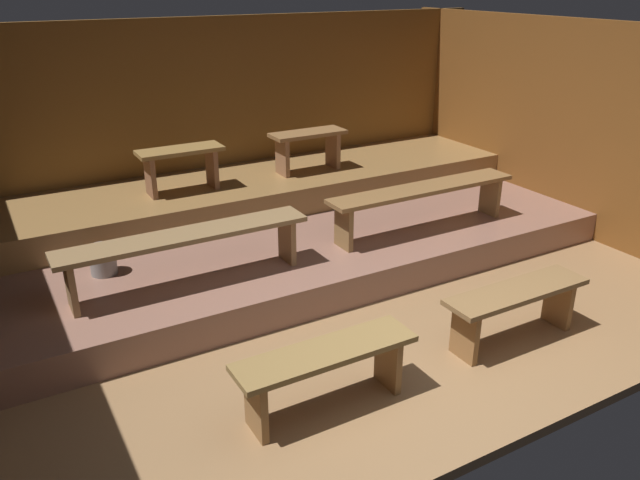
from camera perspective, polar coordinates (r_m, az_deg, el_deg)
ground at (r=5.97m, az=-0.61°, el=-4.04°), size 7.06×5.12×0.08m
wall_back at (r=7.48m, az=-9.01°, el=10.77°), size 7.06×0.06×2.26m
wall_right at (r=7.55m, az=21.10°, el=9.66°), size 0.06×5.12×2.26m
platform_lower at (r=6.50m, az=-3.87°, el=0.08°), size 6.26×2.81×0.30m
platform_middle at (r=7.05m, az=-6.66°, el=4.40°), size 6.26×1.29×0.30m
bench_floor_left at (r=4.15m, az=0.53°, el=-11.19°), size 1.24×0.33×0.45m
bench_floor_right at (r=5.10m, az=17.35°, el=-5.36°), size 1.24×0.33×0.45m
bench_lower_left at (r=5.20m, az=-12.06°, el=-0.25°), size 2.07×0.33×0.45m
bench_lower_right at (r=6.29m, az=9.31°, el=4.07°), size 2.07×0.33×0.45m
bench_middle_left at (r=6.60m, az=-12.50°, el=7.02°), size 0.86×0.33×0.45m
bench_middle_right at (r=7.15m, az=-1.09°, el=8.78°), size 0.86×0.33×0.45m
pail_lower at (r=5.67m, az=-19.10°, el=-1.72°), size 0.22×0.22×0.26m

